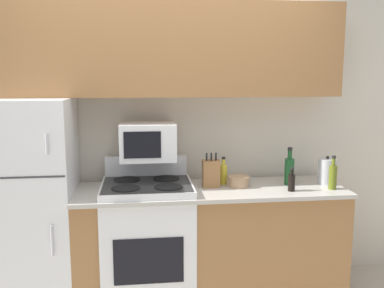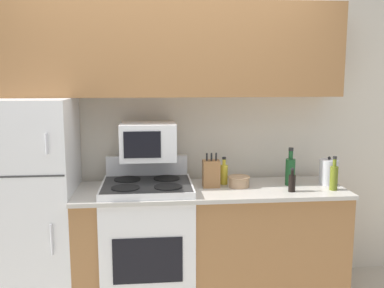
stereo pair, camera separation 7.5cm
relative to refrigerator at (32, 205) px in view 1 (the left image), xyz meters
The scene contains 13 objects.
wall_back 1.19m from the refrigerator, 18.94° to the left, with size 8.00×0.05×2.55m.
lower_cabinets 1.39m from the refrigerator, ahead, with size 2.06×0.63×0.89m.
refrigerator is the anchor object (origin of this frame).
upper_cabinets 1.55m from the refrigerator, ahead, with size 2.69×0.34×0.71m.
stove 0.91m from the refrigerator, ahead, with size 0.69×0.62×1.10m.
microwave 0.98m from the refrigerator, ahead, with size 0.42×0.35×0.28m.
knife_block 1.37m from the refrigerator, ahead, with size 0.13×0.10×0.27m.
bowl 1.57m from the refrigerator, ahead, with size 0.17×0.17×0.08m.
bottle_soy_sauce 1.95m from the refrigerator, ahead, with size 0.05×0.05×0.18m.
bottle_olive_oil 2.28m from the refrigerator, ahead, with size 0.06×0.06×0.26m.
bottle_cooking_spray 1.48m from the refrigerator, ahead, with size 0.06×0.06×0.22m.
bottle_wine_green 1.99m from the refrigerator, ahead, with size 0.08×0.08×0.30m.
kettle 2.30m from the refrigerator, ahead, with size 0.15×0.15×0.23m.
Camera 1 is at (-0.22, -2.88, 1.74)m, focal length 40.00 mm.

